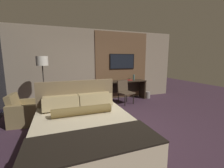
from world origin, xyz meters
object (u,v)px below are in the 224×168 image
at_px(floor_lamp, 42,66).
at_px(book, 129,80).
at_px(bed, 85,131).
at_px(vase_tall, 134,77).
at_px(desk, 124,87).
at_px(desk_chair, 124,90).
at_px(tv, 122,61).
at_px(waste_bin, 148,95).
at_px(armchair_by_window, 25,113).

relative_size(floor_lamp, book, 7.25).
xyz_separation_m(bed, vase_tall, (2.64, 3.01, 0.55)).
relative_size(desk, desk_chair, 2.05).
bearing_deg(bed, vase_tall, 48.75).
relative_size(bed, floor_lamp, 1.25).
xyz_separation_m(tv, vase_tall, (0.48, -0.16, -0.67)).
bearing_deg(bed, tv, 55.70).
relative_size(tv, waste_bin, 3.92).
xyz_separation_m(bed, floor_lamp, (-0.82, 2.38, 1.12)).
xyz_separation_m(desk, desk_chair, (-0.22, -0.53, -0.02)).
relative_size(desk, armchair_by_window, 2.19).
relative_size(tv, floor_lamp, 0.63).
relative_size(desk_chair, waste_bin, 3.11).
height_order(tv, floor_lamp, tv).
xyz_separation_m(bed, desk_chair, (1.93, 2.43, 0.16)).
bearing_deg(armchair_by_window, tv, -61.66).
bearing_deg(tv, floor_lamp, -165.24).
distance_m(tv, book, 0.83).
distance_m(bed, desk_chair, 3.11).
xyz_separation_m(floor_lamp, vase_tall, (3.45, 0.63, -0.57)).
distance_m(floor_lamp, waste_bin, 4.25).
height_order(bed, vase_tall, bed).
relative_size(bed, book, 9.10).
distance_m(armchair_by_window, waste_bin, 4.59).
bearing_deg(armchair_by_window, vase_tall, -66.29).
height_order(desk_chair, vase_tall, vase_tall).
height_order(desk, desk_chair, desk_chair).
distance_m(vase_tall, waste_bin, 0.98).
height_order(armchair_by_window, book, book).
relative_size(book, waste_bin, 0.86).
bearing_deg(vase_tall, floor_lamp, -169.72).
xyz_separation_m(floor_lamp, waste_bin, (4.02, 0.39, -1.33)).
distance_m(desk_chair, waste_bin, 1.36).
bearing_deg(book, bed, -129.25).
distance_m(desk, desk_chair, 0.57).
bearing_deg(floor_lamp, bed, -71.03).
bearing_deg(desk, armchair_by_window, -160.14).
xyz_separation_m(desk_chair, book, (0.46, 0.50, 0.29)).
bearing_deg(vase_tall, book, -161.94).
height_order(tv, armchair_by_window, tv).
height_order(floor_lamp, vase_tall, floor_lamp).
height_order(desk, vase_tall, vase_tall).
bearing_deg(desk_chair, waste_bin, 1.23).
height_order(desk_chair, waste_bin, desk_chair).
distance_m(armchair_by_window, vase_tall, 4.16).
bearing_deg(floor_lamp, armchair_by_window, -124.11).
xyz_separation_m(armchair_by_window, book, (3.66, 1.21, 0.53)).
height_order(desk, tv, tv).
bearing_deg(floor_lamp, vase_tall, 10.28).
distance_m(tv, floor_lamp, 3.08).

